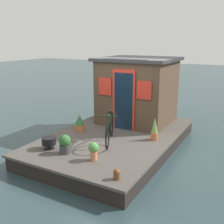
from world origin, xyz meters
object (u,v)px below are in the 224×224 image
Objects in this scene: potted_plant_ivy at (65,144)px; potted_plant_geranium at (155,129)px; bicycle at (110,128)px; mooring_bollard at (117,174)px; houseboat_cabin at (137,90)px; potted_plant_mint at (94,150)px; charcoal_grill at (49,141)px; potted_plant_rosemary at (80,123)px.

potted_plant_geranium is (1.88, -1.53, 0.06)m from potted_plant_ivy.
bicycle is at bearing 126.17° from potted_plant_geranium.
mooring_bollard is (-1.67, -1.10, -0.27)m from bicycle.
houseboat_cabin is 1.53× the size of bicycle.
potted_plant_ivy reaches higher than potted_plant_mint.
potted_plant_geranium is 2.77m from charcoal_grill.
houseboat_cabin reaches higher than potted_plant_geranium.
potted_plant_ivy is 1.30× the size of charcoal_grill.
potted_plant_rosemary is at bearing 74.17° from bicycle.
potted_plant_geranium is (0.71, -0.98, -0.08)m from bicycle.
charcoal_grill is at bearing 136.71° from bicycle.
potted_plant_ivy is 1.74m from mooring_bollard.
potted_plant_mint reaches higher than charcoal_grill.
potted_plant_geranium is (0.37, -2.20, 0.07)m from potted_plant_rosemary.
potted_plant_rosemary reaches higher than mooring_bollard.
potted_plant_geranium is at bearing -47.88° from charcoal_grill.
bicycle is at bearing -43.29° from charcoal_grill.
charcoal_grill is at bearing 76.42° from mooring_bollard.
potted_plant_geranium reaches higher than potted_plant_rosemary.
mooring_bollard is (-2.38, -0.13, -0.19)m from potted_plant_geranium.
bicycle is 1.30m from potted_plant_ivy.
houseboat_cabin is 3.71× the size of potted_plant_geranium.
houseboat_cabin is 11.00× the size of mooring_bollard.
mooring_bollard is at bearing -130.87° from potted_plant_rosemary.
potted_plant_mint is at bearing -90.73° from charcoal_grill.
potted_plant_rosemary is at bearing 99.47° from potted_plant_geranium.
bicycle is at bearing -25.63° from potted_plant_ivy.
potted_plant_rosemary is 2.23m from potted_plant_geranium.
mooring_bollard is (-3.76, -1.26, -0.94)m from houseboat_cabin.
bicycle is 1.58m from charcoal_grill.
potted_plant_geranium is (1.87, -0.73, 0.06)m from potted_plant_mint.
potted_plant_rosemary is 1.38× the size of charcoal_grill.
bicycle is 2.02m from mooring_bollard.
potted_plant_geranium is 2.96× the size of mooring_bollard.
charcoal_grill reaches higher than mooring_bollard.
houseboat_cabin is at bearing 7.13° from potted_plant_mint.
houseboat_cabin is 3.47m from charcoal_grill.
bicycle is 1.21m from potted_plant_geranium.
bicycle is at bearing -175.68° from houseboat_cabin.
mooring_bollard is (-2.01, -2.33, -0.12)m from potted_plant_rosemary.
potted_plant_geranium reaches higher than mooring_bollard.
houseboat_cabin reaches higher than potted_plant_rosemary.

